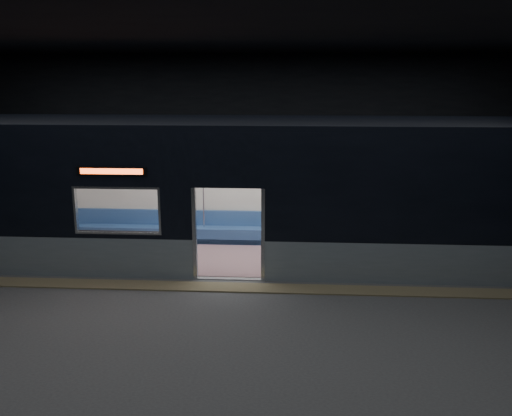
# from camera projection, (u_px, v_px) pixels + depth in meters

# --- Properties ---
(station_floor) EXTENTS (24.00, 14.00, 0.01)m
(station_floor) POSITION_uv_depth(u_px,v_px,m) (223.00, 299.00, 10.85)
(station_floor) COLOR #47494C
(station_floor) RESTS_ON ground
(station_envelope) EXTENTS (24.00, 14.00, 5.00)m
(station_envelope) POSITION_uv_depth(u_px,v_px,m) (221.00, 114.00, 9.97)
(station_envelope) COLOR black
(station_envelope) RESTS_ON station_floor
(tactile_strip) EXTENTS (22.80, 0.50, 0.03)m
(tactile_strip) POSITION_uv_depth(u_px,v_px,m) (227.00, 287.00, 11.38)
(tactile_strip) COLOR #8C7F59
(tactile_strip) RESTS_ON station_floor
(metro_car) EXTENTS (18.00, 3.04, 3.35)m
(metro_car) POSITION_uv_depth(u_px,v_px,m) (235.00, 183.00, 12.87)
(metro_car) COLOR #8693A0
(metro_car) RESTS_ON station_floor
(passenger) EXTENTS (0.36, 0.62, 1.29)m
(passenger) POSITION_uv_depth(u_px,v_px,m) (323.00, 218.00, 13.97)
(passenger) COLOR black
(passenger) RESTS_ON metro_car
(handbag) EXTENTS (0.32, 0.29, 0.14)m
(handbag) POSITION_uv_depth(u_px,v_px,m) (322.00, 224.00, 13.80)
(handbag) COLOR black
(handbag) RESTS_ON passenger
(transit_map) EXTENTS (1.09, 0.03, 0.71)m
(transit_map) POSITION_uv_depth(u_px,v_px,m) (305.00, 187.00, 14.12)
(transit_map) COLOR white
(transit_map) RESTS_ON metro_car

